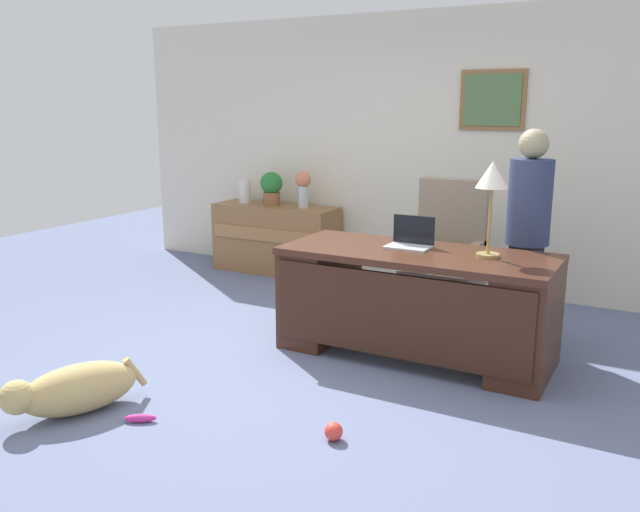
{
  "coord_description": "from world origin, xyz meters",
  "views": [
    {
      "loc": [
        2.24,
        -3.77,
        1.82
      ],
      "look_at": [
        0.01,
        0.3,
        0.75
      ],
      "focal_mm": 37.19,
      "sensor_mm": 36.0,
      "label": 1
    }
  ],
  "objects_px": {
    "desk": "(414,300)",
    "dog_lying": "(73,389)",
    "vase_with_flowers": "(303,186)",
    "potted_plant": "(271,187)",
    "vase_empty": "(245,192)",
    "person_standing": "(527,236)",
    "credenza": "(276,239)",
    "dog_toy_bone": "(140,418)",
    "desk_lamp": "(492,181)",
    "laptop": "(411,239)",
    "dog_toy_ball": "(334,431)",
    "armchair": "(446,259)"
  },
  "relations": [
    {
      "from": "vase_empty",
      "to": "dog_toy_bone",
      "type": "relative_size",
      "value": 1.35
    },
    {
      "from": "dog_toy_ball",
      "to": "dog_lying",
      "type": "bearing_deg",
      "value": -163.09
    },
    {
      "from": "armchair",
      "to": "desk_lamp",
      "type": "xyz_separation_m",
      "value": [
        0.59,
        -0.93,
        0.79
      ]
    },
    {
      "from": "person_standing",
      "to": "dog_lying",
      "type": "height_order",
      "value": "person_standing"
    },
    {
      "from": "dog_toy_ball",
      "to": "person_standing",
      "type": "bearing_deg",
      "value": 74.67
    },
    {
      "from": "dog_lying",
      "to": "laptop",
      "type": "height_order",
      "value": "laptop"
    },
    {
      "from": "armchair",
      "to": "credenza",
      "type": "bearing_deg",
      "value": 163.52
    },
    {
      "from": "vase_empty",
      "to": "potted_plant",
      "type": "xyz_separation_m",
      "value": [
        0.35,
        0.0,
        0.07
      ]
    },
    {
      "from": "laptop",
      "to": "vase_with_flowers",
      "type": "height_order",
      "value": "vase_with_flowers"
    },
    {
      "from": "dog_lying",
      "to": "vase_empty",
      "type": "relative_size",
      "value": 3.22
    },
    {
      "from": "vase_empty",
      "to": "credenza",
      "type": "bearing_deg",
      "value": -0.21
    },
    {
      "from": "laptop",
      "to": "desk_lamp",
      "type": "distance_m",
      "value": 0.75
    },
    {
      "from": "dog_lying",
      "to": "vase_empty",
      "type": "xyz_separation_m",
      "value": [
        -1.19,
        3.51,
        0.71
      ]
    },
    {
      "from": "dog_lying",
      "to": "dog_toy_ball",
      "type": "distance_m",
      "value": 1.59
    },
    {
      "from": "desk",
      "to": "dog_toy_bone",
      "type": "distance_m",
      "value": 2.07
    },
    {
      "from": "desk",
      "to": "dog_lying",
      "type": "distance_m",
      "value": 2.37
    },
    {
      "from": "laptop",
      "to": "vase_empty",
      "type": "relative_size",
      "value": 1.27
    },
    {
      "from": "person_standing",
      "to": "dog_toy_ball",
      "type": "xyz_separation_m",
      "value": [
        -0.56,
        -2.05,
        -0.79
      ]
    },
    {
      "from": "dog_toy_ball",
      "to": "dog_toy_bone",
      "type": "bearing_deg",
      "value": -161.81
    },
    {
      "from": "credenza",
      "to": "potted_plant",
      "type": "height_order",
      "value": "potted_plant"
    },
    {
      "from": "desk",
      "to": "desk_lamp",
      "type": "bearing_deg",
      "value": 10.45
    },
    {
      "from": "person_standing",
      "to": "laptop",
      "type": "height_order",
      "value": "person_standing"
    },
    {
      "from": "desk_lamp",
      "to": "dog_toy_bone",
      "type": "xyz_separation_m",
      "value": [
        -1.51,
        -1.84,
        -1.29
      ]
    },
    {
      "from": "credenza",
      "to": "person_standing",
      "type": "relative_size",
      "value": 0.84
    },
    {
      "from": "vase_with_flowers",
      "to": "desk",
      "type": "bearing_deg",
      "value": -41.15
    },
    {
      "from": "person_standing",
      "to": "desk_lamp",
      "type": "bearing_deg",
      "value": -104.15
    },
    {
      "from": "vase_with_flowers",
      "to": "potted_plant",
      "type": "xyz_separation_m",
      "value": [
        -0.4,
        0.0,
        -0.04
      ]
    },
    {
      "from": "laptop",
      "to": "desk_lamp",
      "type": "bearing_deg",
      "value": -4.95
    },
    {
      "from": "laptop",
      "to": "dog_toy_bone",
      "type": "height_order",
      "value": "laptop"
    },
    {
      "from": "desk",
      "to": "vase_with_flowers",
      "type": "distance_m",
      "value": 2.57
    },
    {
      "from": "desk_lamp",
      "to": "vase_empty",
      "type": "relative_size",
      "value": 2.61
    },
    {
      "from": "desk_lamp",
      "to": "potted_plant",
      "type": "height_order",
      "value": "desk_lamp"
    },
    {
      "from": "desk_lamp",
      "to": "laptop",
      "type": "bearing_deg",
      "value": 175.05
    },
    {
      "from": "dog_lying",
      "to": "vase_empty",
      "type": "distance_m",
      "value": 3.77
    },
    {
      "from": "dog_lying",
      "to": "credenza",
      "type": "bearing_deg",
      "value": 102.78
    },
    {
      "from": "laptop",
      "to": "dog_toy_bone",
      "type": "bearing_deg",
      "value": -116.0
    },
    {
      "from": "dog_lying",
      "to": "dog_toy_ball",
      "type": "bearing_deg",
      "value": 16.91
    },
    {
      "from": "credenza",
      "to": "vase_with_flowers",
      "type": "distance_m",
      "value": 0.7
    },
    {
      "from": "potted_plant",
      "to": "armchair",
      "type": "bearing_deg",
      "value": -16.17
    },
    {
      "from": "person_standing",
      "to": "dog_toy_bone",
      "type": "xyz_separation_m",
      "value": [
        -1.65,
        -2.41,
        -0.82
      ]
    },
    {
      "from": "dog_lying",
      "to": "potted_plant",
      "type": "height_order",
      "value": "potted_plant"
    },
    {
      "from": "armchair",
      "to": "dog_toy_bone",
      "type": "height_order",
      "value": "armchair"
    },
    {
      "from": "dog_lying",
      "to": "vase_empty",
      "type": "bearing_deg",
      "value": 108.8
    },
    {
      "from": "credenza",
      "to": "dog_toy_bone",
      "type": "distance_m",
      "value": 3.63
    },
    {
      "from": "dog_lying",
      "to": "dog_toy_bone",
      "type": "distance_m",
      "value": 0.46
    },
    {
      "from": "desk",
      "to": "vase_with_flowers",
      "type": "relative_size",
      "value": 5.04
    },
    {
      "from": "person_standing",
      "to": "dog_toy_ball",
      "type": "relative_size",
      "value": 15.9
    },
    {
      "from": "person_standing",
      "to": "vase_empty",
      "type": "bearing_deg",
      "value": 163.13
    },
    {
      "from": "desk",
      "to": "desk_lamp",
      "type": "distance_m",
      "value": 1.01
    },
    {
      "from": "credenza",
      "to": "desk_lamp",
      "type": "xyz_separation_m",
      "value": [
        2.73,
        -1.56,
        0.94
      ]
    }
  ]
}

